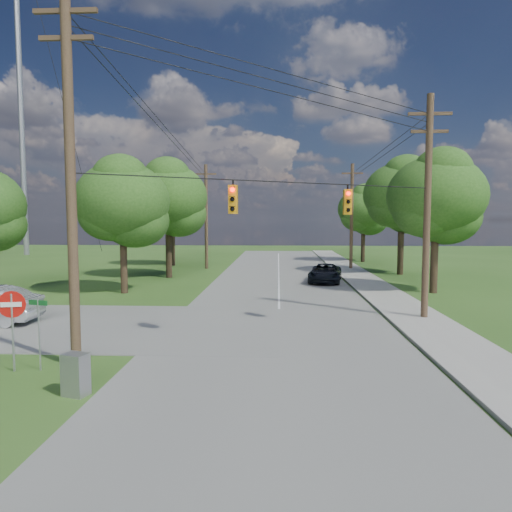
# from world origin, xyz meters

# --- Properties ---
(ground) EXTENTS (140.00, 140.00, 0.00)m
(ground) POSITION_xyz_m (0.00, 0.00, 0.00)
(ground) COLOR #2D521B
(ground) RESTS_ON ground
(main_road) EXTENTS (10.00, 100.00, 0.03)m
(main_road) POSITION_xyz_m (2.00, 5.00, 0.01)
(main_road) COLOR gray
(main_road) RESTS_ON ground
(sidewalk_east) EXTENTS (2.60, 100.00, 0.12)m
(sidewalk_east) POSITION_xyz_m (8.70, 5.00, 0.06)
(sidewalk_east) COLOR #9F9D94
(sidewalk_east) RESTS_ON ground
(pole_sw) EXTENTS (2.00, 0.32, 12.00)m
(pole_sw) POSITION_xyz_m (-4.60, 0.40, 6.23)
(pole_sw) COLOR brown
(pole_sw) RESTS_ON ground
(pole_ne) EXTENTS (2.00, 0.32, 10.50)m
(pole_ne) POSITION_xyz_m (8.90, 8.00, 5.47)
(pole_ne) COLOR brown
(pole_ne) RESTS_ON ground
(pole_north_e) EXTENTS (2.00, 0.32, 10.00)m
(pole_north_e) POSITION_xyz_m (8.90, 30.00, 5.13)
(pole_north_e) COLOR brown
(pole_north_e) RESTS_ON ground
(pole_north_w) EXTENTS (2.00, 0.32, 10.00)m
(pole_north_w) POSITION_xyz_m (-5.00, 30.00, 5.13)
(pole_north_w) COLOR brown
(pole_north_w) RESTS_ON ground
(power_lines) EXTENTS (13.93, 29.62, 4.93)m
(power_lines) POSITION_xyz_m (1.50, 11.54, 9.15)
(power_lines) COLOR black
(power_lines) RESTS_ON ground
(traffic_signals) EXTENTS (4.91, 3.27, 1.05)m
(traffic_signals) POSITION_xyz_m (2.55, 4.43, 5.50)
(traffic_signals) COLOR orange
(traffic_signals) RESTS_ON ground
(radio_mast) EXTENTS (0.70, 0.70, 45.00)m
(radio_mast) POSITION_xyz_m (-32.00, 46.00, 22.50)
(radio_mast) COLOR gray
(radio_mast) RESTS_ON ground
(tree_w_near) EXTENTS (6.00, 6.00, 8.40)m
(tree_w_near) POSITION_xyz_m (-8.00, 15.00, 5.92)
(tree_w_near) COLOR #3E2B1F
(tree_w_near) RESTS_ON ground
(tree_w_mid) EXTENTS (6.40, 6.40, 9.22)m
(tree_w_mid) POSITION_xyz_m (-7.00, 23.00, 6.58)
(tree_w_mid) COLOR #3E2B1F
(tree_w_mid) RESTS_ON ground
(tree_w_far) EXTENTS (6.00, 6.00, 8.73)m
(tree_w_far) POSITION_xyz_m (-9.00, 33.00, 6.25)
(tree_w_far) COLOR #3E2B1F
(tree_w_far) RESTS_ON ground
(tree_e_near) EXTENTS (6.20, 6.20, 8.81)m
(tree_e_near) POSITION_xyz_m (12.00, 16.00, 6.25)
(tree_e_near) COLOR #3E2B1F
(tree_e_near) RESTS_ON ground
(tree_e_mid) EXTENTS (6.60, 6.60, 9.64)m
(tree_e_mid) POSITION_xyz_m (12.50, 26.00, 6.91)
(tree_e_mid) COLOR #3E2B1F
(tree_e_mid) RESTS_ON ground
(tree_e_far) EXTENTS (5.80, 5.80, 8.32)m
(tree_e_far) POSITION_xyz_m (11.50, 38.00, 5.92)
(tree_e_far) COLOR #3E2B1F
(tree_e_far) RESTS_ON ground
(car_main_north) EXTENTS (3.08, 5.25, 1.37)m
(car_main_north) POSITION_xyz_m (5.50, 20.59, 0.72)
(car_main_north) COLOR black
(car_main_north) RESTS_ON main_road
(control_cabinet) EXTENTS (0.74, 0.63, 1.15)m
(control_cabinet) POSITION_xyz_m (-3.50, -2.06, 0.57)
(control_cabinet) COLOR gray
(control_cabinet) RESTS_ON ground
(do_not_enter_sign) EXTENTS (0.84, 0.20, 2.54)m
(do_not_enter_sign) POSITION_xyz_m (-6.30, -0.24, 1.84)
(do_not_enter_sign) COLOR gray
(do_not_enter_sign) RESTS_ON ground
(street_name_sign) EXTENTS (0.66, 0.18, 2.24)m
(street_name_sign) POSITION_xyz_m (-5.54, -0.09, 1.47)
(street_name_sign) COLOR gray
(street_name_sign) RESTS_ON ground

